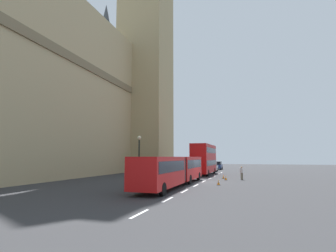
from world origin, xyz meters
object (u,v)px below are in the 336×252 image
object	(u,v)px
sedan_trailing	(218,166)
traffic_cone_west	(218,182)
double_decker_bus	(204,158)
street_lamp	(139,155)
sedan_lead	(212,167)
traffic_cone_east	(223,176)
traffic_cone_middle	(226,178)
pedestrian_near_cones	(242,172)
articulated_bus	(174,168)

from	to	relation	value
sedan_trailing	traffic_cone_west	xyz separation A→B (m)	(-33.81, -4.28, -0.63)
double_decker_bus	street_lamp	distance (m)	16.61
sedan_lead	traffic_cone_east	size ratio (longest dim) A/B	7.59
sedan_lead	sedan_trailing	world-z (taller)	same
sedan_trailing	street_lamp	distance (m)	34.92
traffic_cone_middle	traffic_cone_west	bearing A→B (deg)	178.43
sedan_lead	traffic_cone_east	world-z (taller)	sedan_lead
double_decker_bus	traffic_cone_east	world-z (taller)	double_decker_bus
sedan_lead	street_lamp	xyz separation A→B (m)	(-25.82, 4.36, 2.14)
pedestrian_near_cones	traffic_cone_middle	bearing A→B (deg)	122.68
traffic_cone_east	pedestrian_near_cones	bearing A→B (deg)	-114.78
articulated_bus	traffic_cone_west	xyz separation A→B (m)	(2.15, -4.14, -1.46)
traffic_cone_middle	street_lamp	distance (m)	11.47
articulated_bus	traffic_cone_middle	world-z (taller)	articulated_bus
sedan_lead	double_decker_bus	bearing A→B (deg)	-179.17
articulated_bus	pedestrian_near_cones	size ratio (longest dim) A/B	9.75
double_decker_bus	street_lamp	size ratio (longest dim) A/B	2.04
articulated_bus	double_decker_bus	distance (m)	17.40
double_decker_bus	traffic_cone_west	size ratio (longest dim) A/B	18.51
articulated_bus	double_decker_bus	bearing A→B (deg)	0.01
sedan_trailing	traffic_cone_west	bearing A→B (deg)	-172.78
traffic_cone_middle	street_lamp	world-z (taller)	street_lamp
sedan_lead	traffic_cone_east	distance (m)	17.16
traffic_cone_west	traffic_cone_east	world-z (taller)	same
traffic_cone_middle	traffic_cone_east	world-z (taller)	same
articulated_bus	traffic_cone_east	bearing A→B (deg)	-19.76
articulated_bus	traffic_cone_east	size ratio (longest dim) A/B	28.41
sedan_trailing	pedestrian_near_cones	world-z (taller)	sedan_trailing
articulated_bus	sedan_lead	bearing A→B (deg)	0.31
traffic_cone_west	sedan_lead	bearing A→B (deg)	9.72
traffic_cone_middle	pedestrian_near_cones	distance (m)	2.34
articulated_bus	sedan_lead	world-z (taller)	articulated_bus
sedan_lead	traffic_cone_middle	bearing A→B (deg)	-166.82
sedan_lead	traffic_cone_east	bearing A→B (deg)	-166.77
traffic_cone_east	street_lamp	world-z (taller)	street_lamp
double_decker_bus	street_lamp	xyz separation A→B (m)	(-15.98, 4.50, 0.35)
articulated_bus	traffic_cone_west	size ratio (longest dim) A/B	28.41
traffic_cone_west	sedan_trailing	bearing A→B (deg)	7.22
articulated_bus	traffic_cone_west	world-z (taller)	articulated_bus
traffic_cone_west	traffic_cone_middle	xyz separation A→B (m)	(6.03, -0.16, 0.00)
articulated_bus	traffic_cone_middle	distance (m)	9.36
double_decker_bus	traffic_cone_middle	bearing A→B (deg)	-154.86
sedan_lead	street_lamp	bearing A→B (deg)	170.41
sedan_trailing	traffic_cone_middle	size ratio (longest dim) A/B	7.59
articulated_bus	sedan_trailing	size ratio (longest dim) A/B	3.74
articulated_bus	sedan_trailing	world-z (taller)	articulated_bus
sedan_lead	pedestrian_near_cones	size ratio (longest dim) A/B	2.60
traffic_cone_east	street_lamp	bearing A→B (deg)	137.78
sedan_lead	sedan_trailing	size ratio (longest dim) A/B	1.00
traffic_cone_east	double_decker_bus	bearing A→B (deg)	28.88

